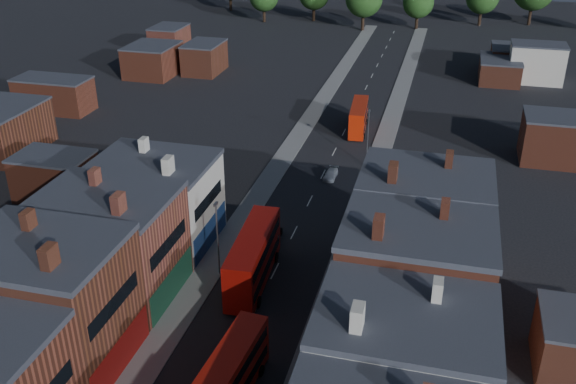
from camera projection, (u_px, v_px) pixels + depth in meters
The scene contains 9 objects.
pavement_west at pixel (264, 188), 81.98m from camera, with size 3.00×200.00×0.12m, color gray.
pavement_east at pixel (365, 199), 79.06m from camera, with size 3.00×200.00×0.12m, color gray.
lamp_post_2 at pixel (217, 234), 62.30m from camera, with size 0.25×0.70×8.12m.
lamp_post_3 at pixel (368, 135), 85.94m from camera, with size 0.25×0.70×8.12m.
bus_0 at pixel (253, 257), 62.04m from camera, with size 3.63×12.33×5.26m.
bus_1 at pixel (229, 376), 47.95m from camera, with size 3.26×10.58×4.50m.
bus_2 at pixel (359, 117), 99.02m from camera, with size 3.11×10.13×4.31m.
car_2 at pixel (271, 236), 70.10m from camera, with size 1.88×4.09×1.14m, color black.
car_3 at pixel (331, 174), 84.54m from camera, with size 1.49×3.66×1.06m, color #B9B9B9.
Camera 1 is at (14.98, -20.44, 36.22)m, focal length 40.00 mm.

